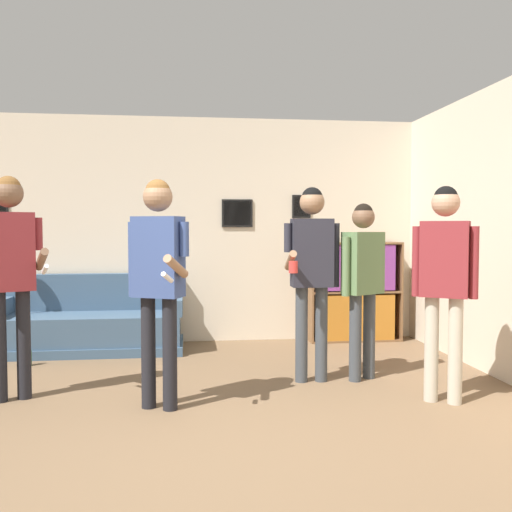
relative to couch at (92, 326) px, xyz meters
name	(u,v)px	position (x,y,z in m)	size (l,w,h in m)	color
ground_plane	(206,470)	(1.16, -3.33, -0.28)	(20.00, 20.00, 0.00)	brown
wall_back	(195,230)	(1.16, 0.42, 1.07)	(7.83, 0.08, 2.70)	beige
wall_right	(491,231)	(3.90, -1.47, 1.07)	(0.06, 6.12, 2.70)	beige
couch	(92,326)	(0.00, 0.00, 0.00)	(2.03, 0.80, 0.84)	#3D5670
bookshelf	(355,292)	(3.09, 0.20, 0.32)	(1.12, 0.30, 1.20)	brown
person_player_foreground_left	(10,261)	(-0.33, -1.82, 0.83)	(0.59, 0.42, 1.79)	black
person_player_foreground_center	(158,267)	(0.85, -2.18, 0.80)	(0.46, 0.58, 1.74)	black
person_watcher_holding_cup	(312,262)	(2.16, -1.56, 0.79)	(0.51, 0.43, 1.74)	#3D4247
person_spectator_near_bookshelf	(363,273)	(2.64, -1.55, 0.69)	(0.45, 0.35, 1.60)	#3D4247
person_spectator_far_right	(445,270)	(3.06, -2.29, 0.77)	(0.44, 0.36, 1.70)	#B7AD99
bottle_on_floor	(28,357)	(-0.52, -0.65, -0.20)	(0.07, 0.07, 0.22)	#3D6638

